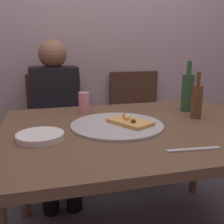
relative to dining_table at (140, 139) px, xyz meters
name	(u,v)px	position (x,y,z in m)	size (l,w,h in m)	color
back_wall	(96,25)	(0.00, 1.13, 0.64)	(6.00, 0.10, 2.60)	#B29EA3
dining_table	(140,139)	(0.00, 0.00, 0.00)	(1.38, 1.03, 0.73)	brown
pizza_tray	(117,125)	(-0.12, 0.02, 0.08)	(0.47, 0.47, 0.01)	#ADADB2
pizza_slice_last	(130,121)	(-0.06, 0.01, 0.10)	(0.22, 0.26, 0.05)	tan
wine_bottle	(188,92)	(0.39, 0.23, 0.20)	(0.07, 0.07, 0.31)	#2D5133
beer_bottle	(197,101)	(0.35, 0.06, 0.17)	(0.06, 0.06, 0.26)	brown
soda_can	(84,102)	(-0.23, 0.35, 0.14)	(0.07, 0.07, 0.12)	pink
plate_stack	(40,136)	(-0.50, -0.08, 0.09)	(0.21, 0.21, 0.03)	white
table_knife	(194,149)	(0.09, -0.36, 0.08)	(0.22, 0.02, 0.01)	#B7B7BC
chair_left	(56,123)	(-0.39, 0.92, -0.14)	(0.44, 0.44, 0.90)	#472D1E
chair_right	(138,117)	(0.32, 0.92, -0.14)	(0.44, 0.44, 0.90)	#472D1E
guest_in_sweater	(56,112)	(-0.39, 0.76, -0.01)	(0.36, 0.56, 1.17)	black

